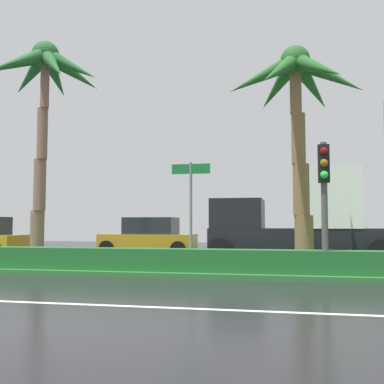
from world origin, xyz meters
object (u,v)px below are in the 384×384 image
Objects in this scene: palm_tree_mid_left at (45,84)px; traffic_signal_median_right at (324,183)px; car_in_traffic_second at (149,237)px; street_name_sign at (191,200)px; palm_tree_centre_left at (297,96)px; box_truck_lead at (299,221)px.

traffic_signal_median_right is at bearing -11.53° from palm_tree_mid_left.
palm_tree_mid_left is at bearing 76.54° from car_in_traffic_second.
street_name_sign is (5.28, -1.24, -4.05)m from palm_tree_mid_left.
palm_tree_mid_left is at bearing -179.07° from palm_tree_centre_left.
car_in_traffic_second is at bearing 115.13° from street_name_sign.
palm_tree_mid_left is at bearing 166.83° from street_name_sign.
box_truck_lead reaches higher than street_name_sign.
car_in_traffic_second is 0.67× the size of box_truck_lead.
traffic_signal_median_right reaches higher than street_name_sign.
traffic_signal_median_right is 0.52× the size of box_truck_lead.
palm_tree_centre_left is at bearing 135.64° from car_in_traffic_second.
traffic_signal_median_right reaches higher than box_truck_lead.
palm_tree_mid_left is 9.76m from traffic_signal_median_right.
palm_tree_centre_left is 2.22× the size of street_name_sign.
traffic_signal_median_right is at bearing -72.24° from palm_tree_centre_left.
palm_tree_centre_left is 5.26m from box_truck_lead.
car_in_traffic_second is (1.59, 6.64, -5.30)m from palm_tree_mid_left.
box_truck_lead reaches higher than car_in_traffic_second.
palm_tree_mid_left is at bearing 25.01° from box_truck_lead.
car_in_traffic_second is at bearing 130.73° from traffic_signal_median_right.
palm_tree_mid_left is 2.47× the size of street_name_sign.
box_truck_lead is (6.71, -2.77, 0.72)m from car_in_traffic_second.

